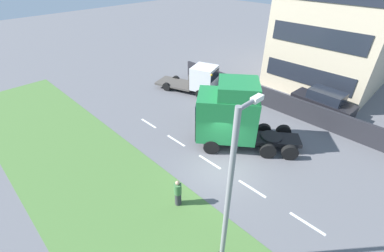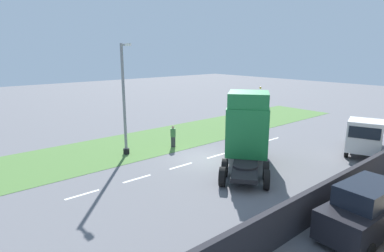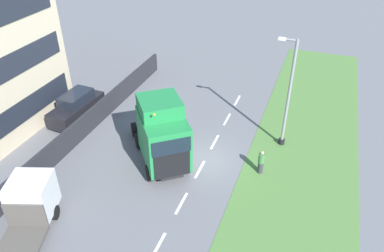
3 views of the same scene
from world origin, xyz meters
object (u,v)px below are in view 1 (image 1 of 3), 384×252
lorry_cab (231,115)px  lamp_post (228,208)px  pedestrian (178,193)px  parked_car (323,104)px  flatbed_truck (199,79)px

lorry_cab → lamp_post: 8.41m
lamp_post → pedestrian: bearing=78.4°
parked_car → lamp_post: size_ratio=0.63×
lamp_post → pedestrian: 4.48m
flatbed_truck → lamp_post: 16.43m
pedestrian → flatbed_truck: bearing=38.9°
flatbed_truck → parked_car: (4.05, -9.89, -0.36)m
parked_car → pedestrian: 14.51m
lorry_cab → parked_car: size_ratio=1.40×
flatbed_truck → parked_car: size_ratio=1.29×
lamp_post → lorry_cab: bearing=36.3°
lorry_cab → lamp_post: (-6.72, -4.94, 1.07)m
parked_car → pedestrian: bearing=177.6°
flatbed_truck → lamp_post: lamp_post is taller
lorry_cab → pedestrian: size_ratio=4.09×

